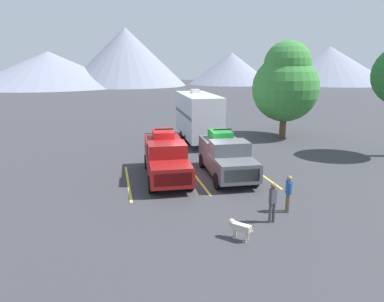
% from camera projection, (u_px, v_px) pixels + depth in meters
% --- Properties ---
extents(ground_plane, '(240.00, 240.00, 0.00)m').
position_uv_depth(ground_plane, '(197.00, 178.00, 18.01)').
color(ground_plane, '#38383D').
extents(pickup_truck_a, '(2.38, 5.86, 2.48)m').
position_uv_depth(pickup_truck_a, '(166.00, 156.00, 18.03)').
color(pickup_truck_a, maroon).
rests_on(pickup_truck_a, ground).
extents(pickup_truck_b, '(2.39, 5.37, 2.42)m').
position_uv_depth(pickup_truck_b, '(226.00, 155.00, 18.32)').
color(pickup_truck_b, '#595B60').
rests_on(pickup_truck_b, ground).
extents(lot_stripe_a, '(0.12, 5.50, 0.01)m').
position_uv_depth(lot_stripe_a, '(128.00, 182.00, 17.42)').
color(lot_stripe_a, gold).
rests_on(lot_stripe_a, ground).
extents(lot_stripe_b, '(0.12, 5.50, 0.01)m').
position_uv_depth(lot_stripe_b, '(196.00, 177.00, 18.23)').
color(lot_stripe_b, gold).
rests_on(lot_stripe_b, ground).
extents(lot_stripe_c, '(0.12, 5.50, 0.01)m').
position_uv_depth(lot_stripe_c, '(259.00, 172.00, 19.03)').
color(lot_stripe_c, gold).
rests_on(lot_stripe_c, ground).
extents(camper_trailer_a, '(2.64, 8.39, 3.98)m').
position_uv_depth(camper_trailer_a, '(198.00, 115.00, 26.16)').
color(camper_trailer_a, silver).
rests_on(camper_trailer_a, ground).
extents(person_a, '(0.34, 0.21, 1.57)m').
position_uv_depth(person_a, '(273.00, 200.00, 12.80)').
color(person_a, '#3F3F42').
rests_on(person_a, ground).
extents(person_b, '(0.21, 0.34, 1.55)m').
position_uv_depth(person_b, '(289.00, 191.00, 13.73)').
color(person_b, '#726047').
rests_on(person_b, ground).
extents(dog, '(0.69, 0.74, 0.68)m').
position_uv_depth(dog, '(239.00, 227.00, 11.66)').
color(dog, beige).
rests_on(dog, ground).
extents(tree_a, '(5.34, 5.34, 7.73)m').
position_uv_depth(tree_a, '(286.00, 83.00, 27.31)').
color(tree_a, brown).
rests_on(tree_a, ground).
extents(mountain_ridge, '(165.45, 44.61, 16.21)m').
position_uv_depth(mountain_ridge, '(106.00, 62.00, 95.36)').
color(mountain_ridge, gray).
rests_on(mountain_ridge, ground).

